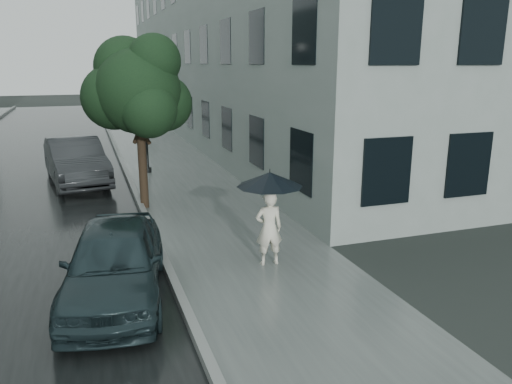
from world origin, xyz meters
name	(u,v)px	position (x,y,z in m)	size (l,w,h in m)	color
ground	(268,288)	(0.00, 0.00, 0.00)	(120.00, 120.00, 0.00)	black
sidewalk	(170,163)	(0.25, 12.00, 0.00)	(3.50, 60.00, 0.01)	slate
kerb_near	(123,164)	(-1.57, 12.00, 0.07)	(0.15, 60.00, 0.15)	slate
asphalt_road	(24,172)	(-5.08, 12.00, 0.00)	(6.85, 60.00, 0.00)	black
building_near	(238,51)	(5.47, 19.50, 4.50)	(7.02, 36.00, 9.00)	gray
pedestrian	(269,228)	(0.39, 1.04, 0.75)	(0.54, 0.36, 1.49)	silver
umbrella	(270,179)	(0.40, 1.03, 1.74)	(1.33, 1.33, 0.99)	black
street_tree	(138,90)	(-1.45, 6.02, 3.21)	(2.93, 2.66, 4.64)	#332619
lamp_post	(139,99)	(-0.95, 10.56, 2.66)	(0.83, 0.45, 4.62)	black
car_near	(115,261)	(-2.57, 0.50, 0.67)	(1.57, 3.89, 1.33)	#1B2B2E
car_far	(76,161)	(-3.22, 9.55, 0.75)	(1.59, 4.55, 1.50)	#25282A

